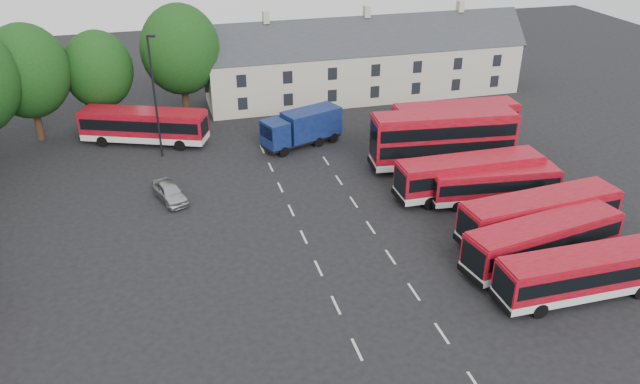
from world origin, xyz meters
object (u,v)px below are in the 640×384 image
Objects in this scene: box_truck at (303,127)px; lamppost at (155,94)px; bus_row_a at (584,272)px; bus_dd_south at (443,137)px; silver_car at (170,192)px.

lamppost reaches higher than box_truck.
bus_dd_south reaches higher than bus_row_a.
bus_dd_south is 24.99m from lamppost.
silver_car is 0.39× the size of lamppost.
box_truck reaches higher than silver_car.
silver_car is at bearing -168.36° from box_truck.
silver_car is at bearing -88.45° from lamppost.
lamppost is (-12.82, 0.97, 3.97)m from box_truck.
lamppost is at bearing 155.37° from box_truck.
box_truck is at bearing -4.34° from lamppost.
silver_car is (-12.58, -7.84, -1.15)m from box_truck.
bus_row_a is 28.94m from box_truck.
bus_dd_south is (-0.23, 19.14, 1.01)m from bus_row_a.
bus_dd_south is 23.07m from silver_car.
bus_dd_south is 2.90× the size of silver_car.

